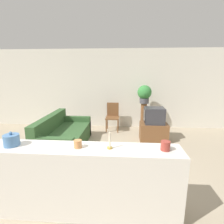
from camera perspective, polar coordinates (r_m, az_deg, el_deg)
ground_plane at (r=3.38m, az=-8.63°, el=-22.05°), size 14.00×14.00×0.00m
wall_back at (r=6.19m, az=-2.12°, el=7.54°), size 9.00×0.06×2.70m
couch at (r=4.76m, az=-15.54°, el=-7.73°), size 0.97×1.93×0.84m
tv_stand at (r=5.16m, az=13.37°, el=-6.35°), size 0.76×0.53×0.51m
television at (r=5.03m, az=13.58°, el=-1.14°), size 0.55×0.45×0.45m
wooden_chair at (r=5.86m, az=0.19°, el=-1.07°), size 0.44×0.44×0.92m
plant_stand at (r=5.87m, az=10.24°, el=-1.67°), size 0.19×0.19×0.94m
potted_plant at (r=5.73m, az=10.55°, el=5.99°), size 0.45×0.45×0.58m
foreground_counter at (r=2.61m, az=-12.18°, el=-20.97°), size 2.84×0.44×0.97m
decorative_bowl at (r=2.70m, az=-29.99°, el=-7.94°), size 0.20×0.20×0.20m
candle_jar at (r=2.34m, az=-11.10°, el=-10.18°), size 0.11×0.11×0.10m
candlestick at (r=2.26m, az=-0.76°, el=-10.19°), size 0.07×0.07×0.22m
coffee_tin at (r=2.32m, az=17.04°, el=-10.48°), size 0.12×0.12×0.12m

